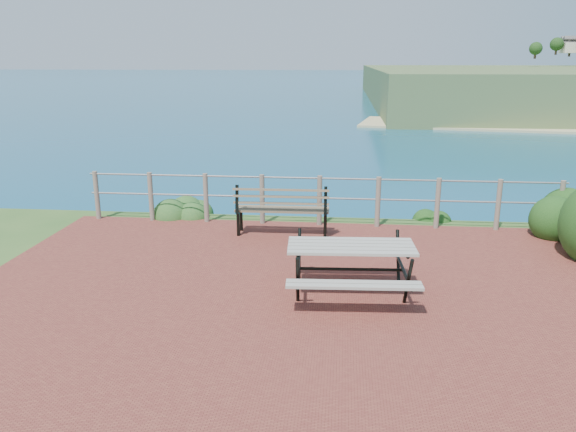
# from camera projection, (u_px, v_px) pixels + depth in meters

# --- Properties ---
(ground) EXTENTS (10.00, 7.00, 0.12)m
(ground) POSITION_uv_depth(u_px,v_px,m) (309.00, 292.00, 8.07)
(ground) COLOR maroon
(ground) RESTS_ON ground
(ocean) EXTENTS (1200.00, 1200.00, 0.00)m
(ocean) POSITION_uv_depth(u_px,v_px,m) (344.00, 68.00, 199.69)
(ocean) COLOR #157080
(ocean) RESTS_ON ground
(safety_railing) EXTENTS (9.40, 0.10, 1.00)m
(safety_railing) POSITION_uv_depth(u_px,v_px,m) (320.00, 198.00, 11.13)
(safety_railing) COLOR #6B5B4C
(safety_railing) RESTS_ON ground
(picnic_table) EXTENTS (1.78, 1.51, 0.74)m
(picnic_table) POSITION_uv_depth(u_px,v_px,m) (351.00, 264.00, 7.82)
(picnic_table) COLOR gray
(picnic_table) RESTS_ON ground
(park_bench) EXTENTS (1.77, 0.47, 0.99)m
(park_bench) POSITION_uv_depth(u_px,v_px,m) (282.00, 202.00, 10.50)
(park_bench) COLOR brown
(park_bench) RESTS_ON ground
(shrub_right_edge) EXTENTS (1.19, 1.19, 1.69)m
(shrub_right_edge) POSITION_uv_depth(u_px,v_px,m) (555.00, 233.00, 10.81)
(shrub_right_edge) COLOR #163B12
(shrub_right_edge) RESTS_ON ground
(shrub_lip_west) EXTENTS (0.86, 0.86, 0.63)m
(shrub_lip_west) POSITION_uv_depth(u_px,v_px,m) (186.00, 214.00, 12.12)
(shrub_lip_west) COLOR #1F5321
(shrub_lip_west) RESTS_ON ground
(shrub_lip_east) EXTENTS (0.67, 0.67, 0.37)m
(shrub_lip_east) POSITION_uv_depth(u_px,v_px,m) (432.00, 220.00, 11.67)
(shrub_lip_east) COLOR #163B12
(shrub_lip_east) RESTS_ON ground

